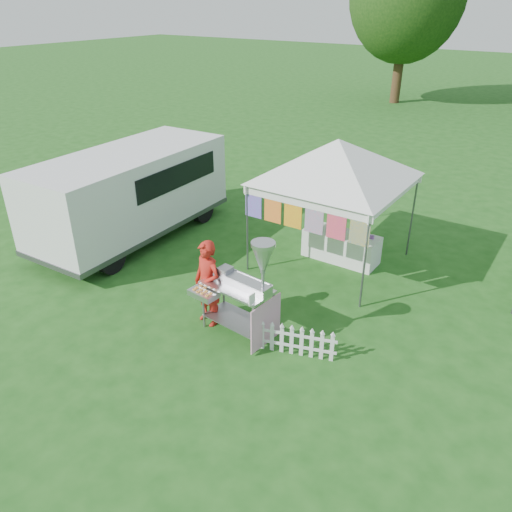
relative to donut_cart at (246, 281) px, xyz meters
The scene contains 7 objects.
ground 1.22m from the donut_cart, 129.32° to the left, with size 120.00×120.00×0.00m, color #1B4D16.
canopy_main 3.98m from the donut_cart, 90.96° to the left, with size 4.24×4.24×3.45m.
donut_cart is the anchor object (origin of this frame).
vendor 0.95m from the donut_cart, behind, with size 0.63×0.42×1.74m, color #B41E16.
cargo_van 5.46m from the donut_cart, 157.36° to the left, with size 2.42×5.57×2.28m.
picket_fence 1.40m from the donut_cart, ahead, with size 1.38×0.47×0.56m.
display_table 3.94m from the donut_cart, 88.53° to the left, with size 1.80×0.70×0.70m, color white.
Camera 1 is at (4.52, -6.31, 5.73)m, focal length 35.00 mm.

